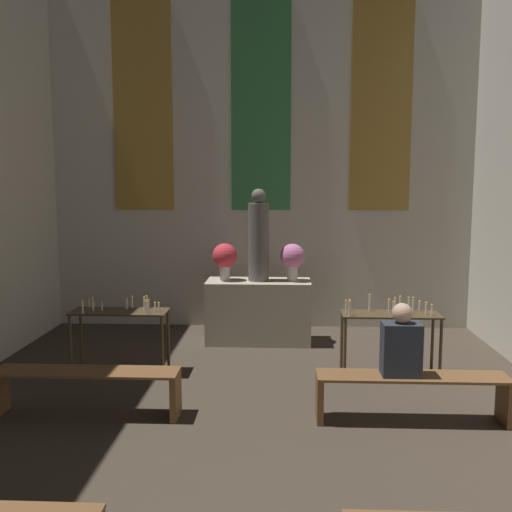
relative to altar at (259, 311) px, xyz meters
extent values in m
cube|color=beige|center=(0.00, 0.98, 2.45)|extent=(6.73, 0.12, 5.78)
cube|color=olive|center=(-1.82, 0.90, 3.02)|extent=(0.91, 0.03, 3.24)
cube|color=#33723F|center=(0.00, 0.90, 3.02)|extent=(0.91, 0.03, 3.24)
cube|color=olive|center=(1.82, 0.90, 3.02)|extent=(0.91, 0.03, 3.24)
cube|color=#ADA38E|center=(0.00, 0.00, 0.00)|extent=(1.47, 0.64, 0.89)
cylinder|color=#5B5651|center=(0.00, 0.00, 0.99)|extent=(0.29, 0.29, 1.09)
sphere|color=#5B5651|center=(0.00, 0.00, 1.64)|extent=(0.20, 0.20, 0.20)
cylinder|color=beige|center=(-0.48, 0.00, 0.56)|extent=(0.15, 0.15, 0.23)
sphere|color=#DB3342|center=(-0.48, 0.00, 0.80)|extent=(0.35, 0.35, 0.35)
cylinder|color=beige|center=(0.48, 0.00, 0.56)|extent=(0.15, 0.15, 0.23)
sphere|color=#C66B9E|center=(0.48, 0.00, 0.80)|extent=(0.35, 0.35, 0.35)
cube|color=#473823|center=(-1.60, -1.42, 0.30)|extent=(1.14, 0.41, 0.02)
cylinder|color=#473823|center=(-2.14, -1.60, -0.08)|extent=(0.04, 0.04, 0.73)
cylinder|color=#473823|center=(-1.05, -1.60, -0.08)|extent=(0.04, 0.04, 0.73)
cylinder|color=#473823|center=(-2.14, -1.24, -0.08)|extent=(0.04, 0.04, 0.73)
cylinder|color=#473823|center=(-1.05, -1.24, -0.08)|extent=(0.04, 0.04, 0.73)
cylinder|color=silver|center=(-1.90, -1.44, 0.37)|extent=(0.02, 0.02, 0.11)
sphere|color=#F9CC4C|center=(-1.90, -1.44, 0.43)|extent=(0.02, 0.02, 0.02)
cylinder|color=silver|center=(-1.28, -1.28, 0.36)|extent=(0.02, 0.02, 0.09)
sphere|color=#F9CC4C|center=(-1.28, -1.28, 0.41)|extent=(0.02, 0.02, 0.02)
cylinder|color=silver|center=(-1.81, -1.42, 0.36)|extent=(0.02, 0.02, 0.09)
sphere|color=#F9CC4C|center=(-1.81, -1.42, 0.42)|extent=(0.02, 0.02, 0.02)
cylinder|color=silver|center=(-1.48, -1.28, 0.38)|extent=(0.02, 0.02, 0.13)
sphere|color=#F9CC4C|center=(-1.48, -1.28, 0.46)|extent=(0.02, 0.02, 0.02)
cylinder|color=silver|center=(-1.53, -1.35, 0.37)|extent=(0.02, 0.02, 0.12)
sphere|color=#F9CC4C|center=(-1.53, -1.35, 0.44)|extent=(0.02, 0.02, 0.02)
cylinder|color=silver|center=(-1.96, -1.30, 0.38)|extent=(0.02, 0.02, 0.13)
sphere|color=#F9CC4C|center=(-1.96, -1.30, 0.45)|extent=(0.02, 0.02, 0.02)
cylinder|color=silver|center=(-1.11, -1.46, 0.36)|extent=(0.02, 0.02, 0.10)
sphere|color=#F9CC4C|center=(-1.11, -1.46, 0.42)|extent=(0.02, 0.02, 0.02)
cylinder|color=silver|center=(-1.30, -1.39, 0.38)|extent=(0.02, 0.02, 0.15)
sphere|color=#F9CC4C|center=(-1.30, -1.39, 0.47)|extent=(0.02, 0.02, 0.02)
cylinder|color=silver|center=(-1.16, -1.44, 0.36)|extent=(0.02, 0.02, 0.09)
sphere|color=#F9CC4C|center=(-1.16, -1.44, 0.42)|extent=(0.02, 0.02, 0.02)
cylinder|color=silver|center=(-1.25, -1.49, 0.37)|extent=(0.02, 0.02, 0.11)
sphere|color=#F9CC4C|center=(-1.25, -1.49, 0.44)|extent=(0.02, 0.02, 0.02)
cylinder|color=silver|center=(-1.24, -1.58, 0.38)|extent=(0.02, 0.02, 0.15)
sphere|color=#F9CC4C|center=(-1.24, -1.58, 0.47)|extent=(0.02, 0.02, 0.02)
cylinder|color=silver|center=(-1.98, -1.58, 0.38)|extent=(0.02, 0.02, 0.14)
sphere|color=#F9CC4C|center=(-1.98, -1.58, 0.46)|extent=(0.02, 0.02, 0.02)
cylinder|color=silver|center=(-2.02, -1.26, 0.36)|extent=(0.02, 0.02, 0.11)
sphere|color=#F9CC4C|center=(-2.02, -1.26, 0.43)|extent=(0.02, 0.02, 0.02)
cylinder|color=silver|center=(-1.31, -1.24, 0.38)|extent=(0.02, 0.02, 0.13)
sphere|color=#F9CC4C|center=(-1.31, -1.24, 0.45)|extent=(0.02, 0.02, 0.02)
cube|color=#473823|center=(1.60, -1.42, 0.30)|extent=(1.14, 0.41, 0.02)
cylinder|color=#473823|center=(1.05, -1.60, -0.08)|extent=(0.04, 0.04, 0.73)
cylinder|color=#473823|center=(2.14, -1.60, -0.08)|extent=(0.04, 0.04, 0.73)
cylinder|color=#473823|center=(1.05, -1.24, -0.08)|extent=(0.04, 0.04, 0.73)
cylinder|color=#473823|center=(2.14, -1.24, -0.08)|extent=(0.04, 0.04, 0.73)
cylinder|color=silver|center=(1.59, -1.35, 0.38)|extent=(0.02, 0.02, 0.14)
sphere|color=#F9CC4C|center=(1.59, -1.35, 0.46)|extent=(0.02, 0.02, 0.02)
cylinder|color=silver|center=(1.12, -1.52, 0.38)|extent=(0.02, 0.02, 0.14)
sphere|color=#F9CC4C|center=(1.12, -1.52, 0.47)|extent=(0.02, 0.02, 0.02)
cylinder|color=silver|center=(1.88, -1.29, 0.39)|extent=(0.02, 0.02, 0.15)
sphere|color=#F9CC4C|center=(1.88, -1.29, 0.47)|extent=(0.02, 0.02, 0.02)
cylinder|color=silver|center=(1.99, -1.45, 0.37)|extent=(0.02, 0.02, 0.13)
sphere|color=#F9CC4C|center=(1.99, -1.45, 0.45)|extent=(0.02, 0.02, 0.02)
cylinder|color=silver|center=(2.04, -1.52, 0.37)|extent=(0.02, 0.02, 0.12)
sphere|color=#F9CC4C|center=(2.04, -1.52, 0.44)|extent=(0.02, 0.02, 0.02)
cylinder|color=silver|center=(1.96, -1.28, 0.36)|extent=(0.02, 0.02, 0.11)
sphere|color=#F9CC4C|center=(1.96, -1.28, 0.43)|extent=(0.02, 0.02, 0.02)
cylinder|color=silver|center=(1.61, -1.51, 0.38)|extent=(0.02, 0.02, 0.15)
sphere|color=#F9CC4C|center=(1.61, -1.51, 0.47)|extent=(0.02, 0.02, 0.02)
cylinder|color=silver|center=(1.08, -1.42, 0.38)|extent=(0.02, 0.02, 0.14)
sphere|color=#F9CC4C|center=(1.08, -1.42, 0.46)|extent=(0.02, 0.02, 0.02)
cylinder|color=silver|center=(1.37, -1.28, 0.40)|extent=(0.02, 0.02, 0.18)
sphere|color=#F9CC4C|center=(1.37, -1.28, 0.50)|extent=(0.02, 0.02, 0.02)
cylinder|color=silver|center=(1.67, -1.30, 0.38)|extent=(0.02, 0.02, 0.14)
sphere|color=#F9CC4C|center=(1.67, -1.30, 0.47)|extent=(0.02, 0.02, 0.02)
cylinder|color=silver|center=(1.14, -1.28, 0.37)|extent=(0.02, 0.02, 0.12)
sphere|color=#F9CC4C|center=(1.14, -1.28, 0.44)|extent=(0.02, 0.02, 0.02)
cylinder|color=silver|center=(1.80, -1.42, 0.40)|extent=(0.02, 0.02, 0.18)
sphere|color=#F9CC4C|center=(1.80, -1.42, 0.50)|extent=(0.02, 0.02, 0.02)
cylinder|color=silver|center=(1.10, -1.58, 0.39)|extent=(0.02, 0.02, 0.16)
sphere|color=#F9CC4C|center=(1.10, -1.58, 0.48)|extent=(0.02, 0.02, 0.02)
cylinder|color=silver|center=(1.73, -1.30, 0.39)|extent=(0.02, 0.02, 0.17)
sphere|color=#F9CC4C|center=(1.73, -1.30, 0.49)|extent=(0.02, 0.02, 0.02)
cube|color=brown|center=(-1.57, -2.71, 0.00)|extent=(1.80, 0.36, 0.03)
cube|color=brown|center=(-2.44, -2.71, -0.23)|extent=(0.06, 0.32, 0.43)
cube|color=brown|center=(-0.69, -2.71, -0.23)|extent=(0.06, 0.32, 0.43)
cube|color=brown|center=(1.57, -2.71, 0.00)|extent=(1.80, 0.36, 0.03)
cube|color=brown|center=(0.69, -2.71, -0.23)|extent=(0.06, 0.32, 0.43)
cube|color=brown|center=(2.44, -2.71, -0.23)|extent=(0.06, 0.32, 0.43)
cube|color=#282D38|center=(1.45, -2.71, 0.26)|extent=(0.36, 0.24, 0.50)
sphere|color=tan|center=(1.45, -2.71, 0.61)|extent=(0.19, 0.19, 0.19)
camera|label=1|loc=(0.32, -7.96, 1.81)|focal=40.00mm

